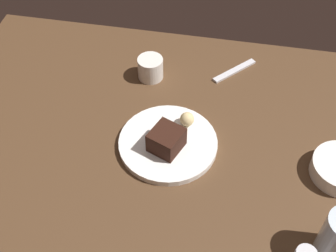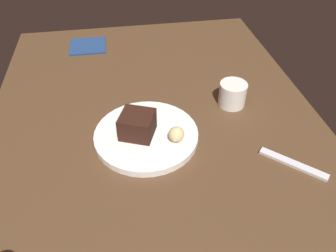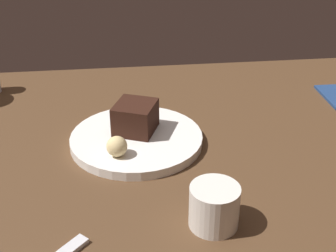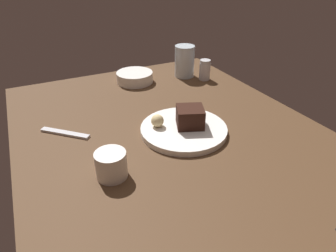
# 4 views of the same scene
# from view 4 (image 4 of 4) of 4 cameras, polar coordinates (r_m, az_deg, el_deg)

# --- Properties ---
(dining_table) EXTENTS (1.20, 0.84, 0.03)m
(dining_table) POSITION_cam_4_polar(r_m,az_deg,el_deg) (0.83, 2.20, -3.61)
(dining_table) COLOR #4C331E
(dining_table) RESTS_ON ground
(dessert_plate) EXTENTS (0.25, 0.25, 0.02)m
(dessert_plate) POSITION_cam_4_polar(r_m,az_deg,el_deg) (0.85, 3.01, -0.66)
(dessert_plate) COLOR white
(dessert_plate) RESTS_ON dining_table
(chocolate_cake_slice) EXTENTS (0.09, 0.10, 0.06)m
(chocolate_cake_slice) POSITION_cam_4_polar(r_m,az_deg,el_deg) (0.84, 4.23, 1.74)
(chocolate_cake_slice) COLOR black
(chocolate_cake_slice) RESTS_ON dessert_plate
(bread_roll) EXTENTS (0.04, 0.04, 0.04)m
(bread_roll) POSITION_cam_4_polar(r_m,az_deg,el_deg) (0.84, -2.03, 1.02)
(bread_roll) COLOR #DBC184
(bread_roll) RESTS_ON dessert_plate
(salt_shaker) EXTENTS (0.04, 0.04, 0.08)m
(salt_shaker) POSITION_cam_4_polar(r_m,az_deg,el_deg) (1.22, 7.02, 10.55)
(salt_shaker) COLOR silver
(salt_shaker) RESTS_ON dining_table
(water_glass) EXTENTS (0.08, 0.08, 0.13)m
(water_glass) POSITION_cam_4_polar(r_m,az_deg,el_deg) (1.24, 3.17, 12.21)
(water_glass) COLOR silver
(water_glass) RESTS_ON dining_table
(side_bowl) EXTENTS (0.14, 0.14, 0.04)m
(side_bowl) POSITION_cam_4_polar(r_m,az_deg,el_deg) (1.19, -6.35, 9.22)
(side_bowl) COLOR white
(side_bowl) RESTS_ON dining_table
(coffee_cup) EXTENTS (0.07, 0.07, 0.06)m
(coffee_cup) POSITION_cam_4_polar(r_m,az_deg,el_deg) (0.69, -10.77, -7.26)
(coffee_cup) COLOR silver
(coffee_cup) RESTS_ON dining_table
(dessert_spoon) EXTENTS (0.12, 0.12, 0.01)m
(dessert_spoon) POSITION_cam_4_polar(r_m,az_deg,el_deg) (0.89, -19.03, -1.28)
(dessert_spoon) COLOR silver
(dessert_spoon) RESTS_ON dining_table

